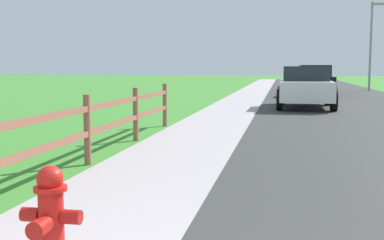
{
  "coord_description": "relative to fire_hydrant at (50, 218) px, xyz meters",
  "views": [
    {
      "loc": [
        0.86,
        -1.57,
        1.53
      ],
      "look_at": [
        -0.69,
        6.74,
        0.61
      ],
      "focal_mm": 45.44,
      "sensor_mm": 36.0,
      "label": 1
    }
  ],
  "objects": [
    {
      "name": "ground_plane",
      "position": [
        0.82,
        23.31,
        -0.41
      ],
      "size": [
        120.0,
        120.0,
        0.0
      ],
      "primitive_type": "plane",
      "color": "#3F8631"
    },
    {
      "name": "road_asphalt",
      "position": [
        4.32,
        25.31,
        -0.41
      ],
      "size": [
        7.0,
        66.0,
        0.01
      ],
      "primitive_type": "cube",
      "color": "#373737",
      "rests_on": "ground"
    },
    {
      "name": "curb_concrete",
      "position": [
        -2.18,
        25.31,
        -0.41
      ],
      "size": [
        6.0,
        66.0,
        0.01
      ],
      "primitive_type": "cube",
      "color": "#AEA3A7",
      "rests_on": "ground"
    },
    {
      "name": "grass_verge",
      "position": [
        -3.68,
        25.31,
        -0.4
      ],
      "size": [
        5.0,
        66.0,
        0.0
      ],
      "primitive_type": "cube",
      "color": "#3F8631",
      "rests_on": "ground"
    },
    {
      "name": "fire_hydrant",
      "position": [
        0.0,
        0.0,
        0.0
      ],
      "size": [
        0.47,
        0.4,
        0.81
      ],
      "color": "red",
      "rests_on": "ground"
    },
    {
      "name": "rail_fence",
      "position": [
        -1.3,
        3.8,
        0.23
      ],
      "size": [
        0.11,
        10.23,
        1.11
      ],
      "color": "brown",
      "rests_on": "ground"
    },
    {
      "name": "parked_suv_white",
      "position": [
        2.52,
        15.55,
        0.39
      ],
      "size": [
        2.1,
        4.34,
        1.56
      ],
      "color": "white",
      "rests_on": "ground"
    },
    {
      "name": "parked_car_black",
      "position": [
        3.29,
        23.19,
        0.4
      ],
      "size": [
        2.06,
        4.49,
        1.63
      ],
      "color": "black",
      "rests_on": "ground"
    },
    {
      "name": "street_lamp",
      "position": [
        7.22,
        29.34,
        2.97
      ],
      "size": [
        1.17,
        0.2,
        5.61
      ],
      "color": "gray",
      "rests_on": "ground"
    }
  ]
}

